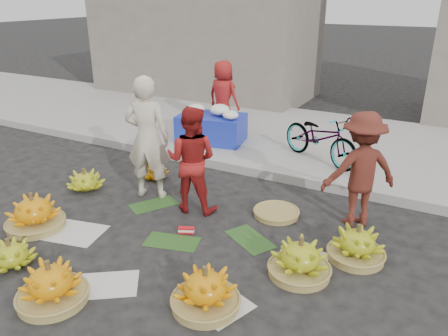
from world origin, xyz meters
The scene contains 23 objects.
ground centered at (0.00, 0.00, 0.00)m, with size 80.00×80.00×0.00m, color black.
curb centered at (0.00, 2.20, 0.07)m, with size 40.00×0.25×0.15m, color gray.
sidewalk centered at (0.00, 4.30, 0.06)m, with size 40.00×4.00×0.12m, color gray.
building_left centered at (-4.00, 7.20, 2.00)m, with size 6.00×3.00×4.00m, color slate.
newspaper_scatter centered at (0.00, -0.80, 0.00)m, with size 3.20×1.80×0.00m, color silver, non-canonical shape.
banana_leaves centered at (-0.10, 0.20, 0.00)m, with size 2.00×1.00×0.00m, color #1F4617, non-canonical shape.
banana_bunch_0 centered at (-1.83, -0.73, 0.21)m, with size 0.82×0.82×0.48m.
banana_bunch_1 centered at (-1.39, -1.43, 0.14)m, with size 0.68×0.68×0.33m.
banana_bunch_2 centered at (-0.49, -1.64, 0.20)m, with size 0.67×0.67×0.46m.
banana_bunch_3 centered at (0.85, -1.01, 0.19)m, with size 0.65×0.65×0.45m.
banana_bunch_4 centered at (1.46, -0.09, 0.19)m, with size 0.65×0.65×0.45m.
banana_bunch_5 centered at (1.92, 0.49, 0.18)m, with size 0.65×0.65×0.43m.
banana_bunch_6 centered at (-2.13, 0.43, 0.15)m, with size 0.68×0.68×0.34m.
banana_bunch_7 centered at (-1.46, 1.27, 0.11)m, with size 0.44×0.44×0.27m.
basket_spare centered at (0.75, 1.03, 0.03)m, with size 0.60×0.60×0.07m, color olive.
incense_stack centered at (-0.06, 0.05, 0.05)m, with size 0.20×0.06×0.08m, color red.
vendor_cream centered at (-1.13, 0.75, 0.89)m, with size 0.65×0.43×1.77m, color beige.
vendor_red centered at (-0.35, 0.66, 0.73)m, with size 0.71×0.55×1.45m, color #A91D1A.
man_striped centered at (1.72, 1.32, 0.74)m, with size 0.96×0.55×1.49m, color maroon.
flower_table centered at (-1.42, 3.06, 0.42)m, with size 1.36×0.99×0.72m.
grey_bucket centered at (-1.97, 2.91, 0.28)m, with size 0.29×0.29×0.33m, color slate.
flower_vendor centered at (-1.58, 3.82, 0.83)m, with size 0.70×0.46×1.43m, color #A91D1A.
bicycle centered at (0.72, 3.00, 0.54)m, with size 1.61×0.56×0.85m, color gray.
Camera 1 is at (2.61, -3.89, 2.79)m, focal length 35.00 mm.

